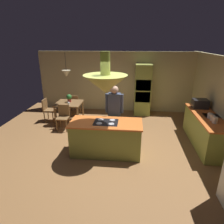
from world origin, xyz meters
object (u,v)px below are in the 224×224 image
chair_at_corner (48,108)px  dining_table (69,105)px  kitchen_island (106,138)px  chair_by_back_wall (74,104)px  potted_plant_on_table (69,98)px  canister_sugar (212,118)px  cup_on_table (69,103)px  canister_flour (215,120)px  person_at_island (114,110)px  oven_tower (143,90)px  canister_tea (210,116)px  chair_facing_island (63,115)px  microwave_on_counter (200,104)px

chair_at_corner → dining_table: bearing=-90.0°
kitchen_island → chair_by_back_wall: size_ratio=2.21×
kitchen_island → potted_plant_on_table: (-1.70, 2.19, 0.46)m
canister_sugar → chair_by_back_wall: bearing=152.4°
cup_on_table → canister_flour: size_ratio=0.53×
canister_flour → person_at_island: bearing=170.1°
canister_sugar → dining_table: bearing=159.6°
oven_tower → canister_tea: 3.17m
chair_facing_island → chair_by_back_wall: 1.36m
kitchen_island → cup_on_table: bearing=130.9°
chair_facing_island → canister_flour: bearing=-14.6°
person_at_island → microwave_on_counter: size_ratio=3.82×
person_at_island → canister_sugar: 2.70m
chair_by_back_wall → canister_flour: canister_flour is taller
chair_facing_island → kitchen_island: bearing=-39.8°
oven_tower → microwave_on_counter: 2.48m
canister_sugar → oven_tower: bearing=121.6°
canister_flour → oven_tower: bearing=120.0°
chair_by_back_wall → dining_table: bearing=90.0°
oven_tower → cup_on_table: oven_tower is taller
kitchen_island → chair_at_corner: (-2.56, 2.10, 0.04)m
dining_table → chair_at_corner: size_ratio=1.10×
microwave_on_counter → potted_plant_on_table: bearing=171.1°
canister_tea → chair_by_back_wall: bearing=154.2°
canister_flour → canister_tea: canister_flour is taller
kitchen_island → microwave_on_counter: microwave_on_counter is taller
dining_table → chair_facing_island: bearing=-90.0°
microwave_on_counter → canister_flour: bearing=-90.0°
chair_facing_island → cup_on_table: chair_facing_island is taller
cup_on_table → person_at_island: bearing=-33.3°
kitchen_island → canister_flour: bearing=4.7°
chair_at_corner → microwave_on_counter: microwave_on_counter is taller
oven_tower → canister_sugar: size_ratio=13.20×
dining_table → canister_flour: (4.54, -1.87, 0.36)m
chair_facing_island → microwave_on_counter: 4.58m
canister_flour → microwave_on_counter: microwave_on_counter is taller
person_at_island → cup_on_table: (-1.78, 1.17, -0.21)m
kitchen_island → chair_facing_island: kitchen_island is taller
dining_table → chair_by_back_wall: (0.00, 0.68, -0.15)m
potted_plant_on_table → microwave_on_counter: (4.54, -0.71, 0.14)m
chair_by_back_wall → cup_on_table: size_ratio=9.67×
oven_tower → person_at_island: size_ratio=1.19×
chair_by_back_wall → potted_plant_on_table: potted_plant_on_table is taller
chair_at_corner → cup_on_table: (0.94, -0.23, 0.30)m
oven_tower → microwave_on_counter: size_ratio=4.53×
dining_table → kitchen_island: bearing=-51.0°
canister_flour → canister_sugar: bearing=90.0°
oven_tower → person_at_island: bearing=-110.3°
potted_plant_on_table → cup_on_table: (0.08, -0.32, -0.12)m
chair_facing_island → canister_sugar: size_ratio=5.51×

